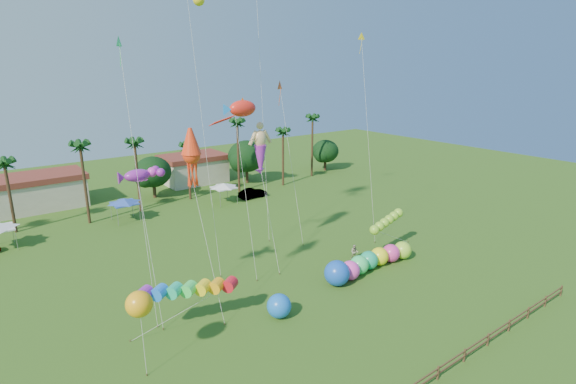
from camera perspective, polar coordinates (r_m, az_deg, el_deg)
ground at (r=35.85m, az=10.20°, el=-17.60°), size 160.00×160.00×0.00m
tree_line at (r=70.57m, az=-14.57°, el=2.83°), size 69.46×8.91×11.00m
buildings_row at (r=74.51m, az=-20.97°, el=1.15°), size 35.00×7.00×4.00m
tent_row at (r=60.85m, az=-19.90°, el=-1.18°), size 31.00×4.00×0.60m
fence at (r=32.57m, az=18.54°, el=-20.79°), size 36.12×0.12×1.00m
car_b at (r=68.53m, az=-4.49°, el=-0.14°), size 4.52×1.72×1.47m
spectator_b at (r=47.67m, az=8.44°, el=-7.56°), size 0.95×0.98×1.59m
caterpillar_inflatable at (r=45.03m, az=9.92°, el=-8.80°), size 11.67×2.72×2.38m
blue_ball at (r=37.12m, az=-1.15°, el=-14.26°), size 1.98×1.98×1.98m
rainbow_tube at (r=35.71m, az=-10.05°, el=-12.32°), size 9.38×4.28×3.42m
green_worm at (r=47.56m, az=10.92°, el=-4.75°), size 9.20×1.88×3.71m
orange_ball_kite at (r=30.86m, az=-18.38°, el=-13.35°), size 2.02×2.02×5.85m
merman_kite at (r=45.12m, az=-3.52°, el=5.13°), size 2.45×5.82×13.73m
fish_kite at (r=43.17m, az=-5.78°, el=10.50°), size 4.36×5.84×16.50m
squid_kite at (r=35.48m, az=-12.16°, el=4.58°), size 1.89×4.99×15.10m
lobster_kite at (r=36.68m, az=-18.57°, el=2.00°), size 3.72×5.28×12.04m
delta_kite_red at (r=50.93m, az=-1.00°, el=13.03°), size 1.29×5.19×17.96m
delta_kite_yellow at (r=51.64m, az=9.37°, el=18.05°), size 1.05×4.18×22.97m
delta_kite_green at (r=36.99m, az=-20.53°, el=16.36°), size 1.22×5.42×21.70m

